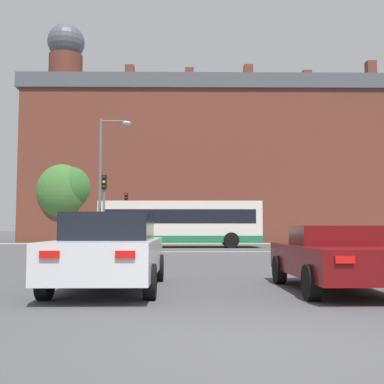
{
  "coord_description": "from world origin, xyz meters",
  "views": [
    {
      "loc": [
        -0.75,
        -5.35,
        1.28
      ],
      "look_at": [
        -0.44,
        23.68,
        3.45
      ],
      "focal_mm": 45.0,
      "sensor_mm": 36.0,
      "label": 1
    }
  ],
  "objects_px": {
    "traffic_light_far_left": "(126,209)",
    "street_lamp_junction": "(105,171)",
    "pedestrian_waiting": "(102,232)",
    "pedestrian_walking_east": "(122,231)",
    "traffic_light_near_left": "(104,200)",
    "car_saloon_left": "(111,251)",
    "bus_crossing_lead": "(180,223)",
    "pedestrian_walking_west": "(139,232)",
    "car_roadster_right": "(336,258)"
  },
  "relations": [
    {
      "from": "traffic_light_far_left",
      "to": "street_lamp_junction",
      "type": "relative_size",
      "value": 0.54
    },
    {
      "from": "pedestrian_waiting",
      "to": "pedestrian_walking_east",
      "type": "height_order",
      "value": "pedestrian_walking_east"
    },
    {
      "from": "traffic_light_near_left",
      "to": "pedestrian_waiting",
      "type": "distance_m",
      "value": 12.75
    },
    {
      "from": "car_saloon_left",
      "to": "traffic_light_far_left",
      "type": "bearing_deg",
      "value": 96.21
    },
    {
      "from": "bus_crossing_lead",
      "to": "pedestrian_walking_east",
      "type": "xyz_separation_m",
      "value": [
        -4.81,
        7.07,
        -0.57
      ]
    },
    {
      "from": "traffic_light_far_left",
      "to": "pedestrian_walking_west",
      "type": "bearing_deg",
      "value": 49.04
    },
    {
      "from": "car_saloon_left",
      "to": "street_lamp_junction",
      "type": "distance_m",
      "value": 17.74
    },
    {
      "from": "car_saloon_left",
      "to": "pedestrian_walking_west",
      "type": "distance_m",
      "value": 29.29
    },
    {
      "from": "traffic_light_near_left",
      "to": "street_lamp_junction",
      "type": "height_order",
      "value": "street_lamp_junction"
    },
    {
      "from": "traffic_light_far_left",
      "to": "bus_crossing_lead",
      "type": "bearing_deg",
      "value": -55.2
    },
    {
      "from": "street_lamp_junction",
      "to": "traffic_light_far_left",
      "type": "bearing_deg",
      "value": 90.94
    },
    {
      "from": "traffic_light_far_left",
      "to": "street_lamp_junction",
      "type": "xyz_separation_m",
      "value": [
        0.18,
        -11.06,
        1.79
      ]
    },
    {
      "from": "street_lamp_junction",
      "to": "pedestrian_waiting",
      "type": "bearing_deg",
      "value": 100.59
    },
    {
      "from": "pedestrian_walking_east",
      "to": "bus_crossing_lead",
      "type": "bearing_deg",
      "value": -159.58
    },
    {
      "from": "traffic_light_far_left",
      "to": "street_lamp_junction",
      "type": "distance_m",
      "value": 11.21
    },
    {
      "from": "car_saloon_left",
      "to": "street_lamp_junction",
      "type": "height_order",
      "value": "street_lamp_junction"
    },
    {
      "from": "car_roadster_right",
      "to": "pedestrian_waiting",
      "type": "xyz_separation_m",
      "value": [
        -9.85,
        28.84,
        0.32
      ]
    },
    {
      "from": "car_roadster_right",
      "to": "pedestrian_walking_west",
      "type": "relative_size",
      "value": 2.66
    },
    {
      "from": "bus_crossing_lead",
      "to": "street_lamp_junction",
      "type": "relative_size",
      "value": 1.4
    },
    {
      "from": "traffic_light_near_left",
      "to": "car_saloon_left",
      "type": "bearing_deg",
      "value": -79.66
    },
    {
      "from": "car_roadster_right",
      "to": "pedestrian_walking_west",
      "type": "xyz_separation_m",
      "value": [
        -6.96,
        29.51,
        0.27
      ]
    },
    {
      "from": "street_lamp_junction",
      "to": "pedestrian_walking_west",
      "type": "bearing_deg",
      "value": 86.47
    },
    {
      "from": "car_saloon_left",
      "to": "car_roadster_right",
      "type": "distance_m",
      "value": 4.66
    },
    {
      "from": "car_roadster_right",
      "to": "street_lamp_junction",
      "type": "bearing_deg",
      "value": 112.52
    },
    {
      "from": "traffic_light_near_left",
      "to": "pedestrian_walking_east",
      "type": "relative_size",
      "value": 2.36
    },
    {
      "from": "bus_crossing_lead",
      "to": "traffic_light_far_left",
      "type": "bearing_deg",
      "value": -145.2
    },
    {
      "from": "car_saloon_left",
      "to": "pedestrian_walking_east",
      "type": "xyz_separation_m",
      "value": [
        -3.64,
        28.86,
        0.25
      ]
    },
    {
      "from": "car_roadster_right",
      "to": "pedestrian_walking_west",
      "type": "height_order",
      "value": "pedestrian_walking_west"
    },
    {
      "from": "car_saloon_left",
      "to": "traffic_light_near_left",
      "type": "bearing_deg",
      "value": 99.98
    },
    {
      "from": "traffic_light_far_left",
      "to": "traffic_light_near_left",
      "type": "distance_m",
      "value": 12.02
    },
    {
      "from": "car_saloon_left",
      "to": "car_roadster_right",
      "type": "xyz_separation_m",
      "value": [
        4.65,
        -0.31,
        -0.13
      ]
    },
    {
      "from": "traffic_light_far_left",
      "to": "traffic_light_near_left",
      "type": "bearing_deg",
      "value": -88.58
    },
    {
      "from": "car_roadster_right",
      "to": "pedestrian_walking_west",
      "type": "distance_m",
      "value": 30.32
    },
    {
      "from": "traffic_light_far_left",
      "to": "pedestrian_waiting",
      "type": "xyz_separation_m",
      "value": [
        -1.96,
        0.4,
        -1.76
      ]
    },
    {
      "from": "car_saloon_left",
      "to": "bus_crossing_lead",
      "type": "bearing_deg",
      "value": 86.58
    },
    {
      "from": "traffic_light_far_left",
      "to": "pedestrian_walking_west",
      "type": "relative_size",
      "value": 2.52
    },
    {
      "from": "car_saloon_left",
      "to": "pedestrian_waiting",
      "type": "bearing_deg",
      "value": 99.97
    },
    {
      "from": "traffic_light_near_left",
      "to": "pedestrian_waiting",
      "type": "xyz_separation_m",
      "value": [
        -2.26,
        12.41,
        -1.83
      ]
    },
    {
      "from": "car_roadster_right",
      "to": "pedestrian_walking_east",
      "type": "relative_size",
      "value": 2.42
    },
    {
      "from": "pedestrian_walking_east",
      "to": "pedestrian_waiting",
      "type": "bearing_deg",
      "value": 88.21
    },
    {
      "from": "bus_crossing_lead",
      "to": "street_lamp_junction",
      "type": "height_order",
      "value": "street_lamp_junction"
    },
    {
      "from": "pedestrian_waiting",
      "to": "pedestrian_walking_west",
      "type": "relative_size",
      "value": 1.04
    },
    {
      "from": "street_lamp_junction",
      "to": "pedestrian_walking_east",
      "type": "bearing_deg",
      "value": 92.82
    },
    {
      "from": "bus_crossing_lead",
      "to": "street_lamp_junction",
      "type": "bearing_deg",
      "value": -41.84
    },
    {
      "from": "pedestrian_waiting",
      "to": "pedestrian_walking_west",
      "type": "height_order",
      "value": "pedestrian_waiting"
    },
    {
      "from": "bus_crossing_lead",
      "to": "pedestrian_walking_east",
      "type": "relative_size",
      "value": 5.96
    },
    {
      "from": "bus_crossing_lead",
      "to": "pedestrian_waiting",
      "type": "relative_size",
      "value": 6.27
    },
    {
      "from": "car_saloon_left",
      "to": "car_roadster_right",
      "type": "bearing_deg",
      "value": -4.19
    },
    {
      "from": "car_saloon_left",
      "to": "bus_crossing_lead",
      "type": "relative_size",
      "value": 0.46
    },
    {
      "from": "car_roadster_right",
      "to": "traffic_light_near_left",
      "type": "xyz_separation_m",
      "value": [
        -7.59,
        16.43,
        2.14
      ]
    }
  ]
}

